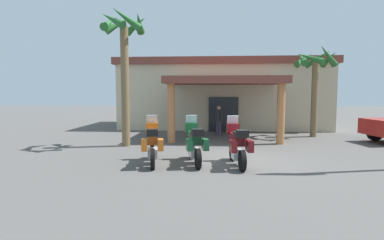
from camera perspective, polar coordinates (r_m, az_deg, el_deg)
name	(u,v)px	position (r m, az deg, el deg)	size (l,w,h in m)	color
ground_plane	(233,160)	(11.55, 7.40, -7.16)	(80.00, 80.00, 0.00)	#514F4C
motel_building	(223,93)	(22.03, 5.59, 4.85)	(13.97, 11.03, 4.56)	beige
motorcycle_orange	(152,144)	(10.79, -7.21, -4.27)	(0.88, 2.20, 1.61)	black
motorcycle_green	(195,143)	(10.75, 0.47, -4.26)	(0.89, 2.20, 1.61)	black
motorcycle_maroon	(237,145)	(10.58, 8.22, -4.47)	(0.77, 2.21, 1.61)	black
pedestrian	(219,119)	(17.47, 4.87, 0.27)	(0.38, 0.42, 1.65)	#3F334C
palm_tree_near_portico	(315,70)	(18.22, 21.35, 8.44)	(2.24, 2.34, 4.88)	brown
palm_tree_roadside	(124,48)	(14.49, -12.18, 12.61)	(2.10, 2.16, 6.02)	brown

